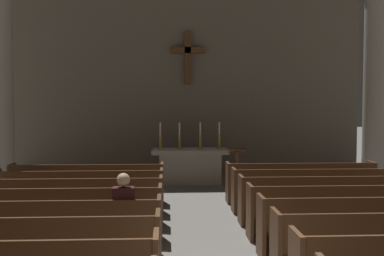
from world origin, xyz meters
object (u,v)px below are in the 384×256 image
(pew_right_row_4, at_px, (372,225))
(pew_left_row_7, at_px, (80,192))
(pew_left_row_5, at_px, (58,214))
(altar, at_px, (190,165))
(pew_left_row_8, at_px, (88,184))
(lone_worshipper, at_px, (124,214))
(candlestick_outer_left, at_px, (160,140))
(pew_left_row_3, at_px, (23,251))
(lectern, at_px, (237,170))
(column_right_second, at_px, (377,79))
(candlestick_inner_left, at_px, (179,140))
(candlestick_outer_right, at_px, (219,140))
(pew_left_row_6, at_px, (70,202))
(pew_right_row_5, at_px, (348,211))
(pew_right_row_6, at_px, (329,199))
(pew_right_row_7, at_px, (313,190))
(candlestick_inner_right, at_px, (200,140))
(pew_right_row_8, at_px, (300,182))
(pew_left_row_4, at_px, (43,230))

(pew_right_row_4, bearing_deg, pew_left_row_7, 149.18)
(pew_left_row_5, bearing_deg, altar, 66.19)
(pew_left_row_8, bearing_deg, lone_worshipper, -73.08)
(candlestick_outer_left, height_order, lone_worshipper, candlestick_outer_left)
(pew_left_row_5, bearing_deg, pew_left_row_3, -90.00)
(pew_left_row_7, relative_size, lectern, 3.03)
(pew_left_row_8, relative_size, pew_right_row_4, 1.00)
(column_right_second, bearing_deg, candlestick_inner_left, 168.22)
(candlestick_outer_right, distance_m, lectern, 1.44)
(pew_left_row_7, bearing_deg, candlestick_outer_left, 65.88)
(pew_left_row_6, height_order, pew_left_row_8, same)
(pew_right_row_5, distance_m, lectern, 4.63)
(pew_right_row_4, bearing_deg, column_right_second, 65.69)
(candlestick_inner_left, height_order, lectern, candlestick_inner_left)
(pew_right_row_5, height_order, pew_right_row_6, same)
(altar, bearing_deg, pew_right_row_7, -55.80)
(pew_left_row_5, distance_m, candlestick_inner_left, 6.10)
(pew_left_row_6, bearing_deg, candlestick_inner_right, 59.06)
(pew_left_row_8, bearing_deg, altar, 47.03)
(pew_left_row_6, xyz_separation_m, pew_right_row_7, (4.98, 0.99, 0.00))
(pew_right_row_8, bearing_deg, pew_left_row_7, -168.75)
(altar, relative_size, candlestick_outer_left, 2.88)
(pew_left_row_7, bearing_deg, candlestick_inner_left, 59.13)
(pew_left_row_3, relative_size, column_right_second, 0.57)
(pew_right_row_4, height_order, pew_right_row_5, same)
(pew_left_row_3, relative_size, candlestick_inner_left, 4.58)
(candlestick_outer_left, bearing_deg, pew_right_row_7, -47.64)
(candlestick_inner_right, bearing_deg, pew_right_row_7, -59.13)
(pew_right_row_4, xyz_separation_m, lectern, (-1.29, 5.43, 0.07))
(pew_right_row_6, distance_m, candlestick_outer_left, 5.78)
(lone_worshipper, bearing_deg, pew_right_row_4, -0.58)
(pew_left_row_8, relative_size, pew_right_row_5, 1.00)
(pew_right_row_8, bearing_deg, lone_worshipper, -133.99)
(pew_right_row_6, bearing_deg, pew_right_row_4, -90.00)
(pew_left_row_4, distance_m, candlestick_inner_left, 7.03)
(altar, distance_m, candlestick_inner_right, 0.79)
(pew_right_row_6, bearing_deg, candlestick_inner_right, 115.20)
(pew_left_row_7, height_order, pew_right_row_4, same)
(pew_right_row_4, distance_m, candlestick_outer_left, 7.47)
(pew_right_row_4, relative_size, candlestick_inner_right, 4.58)
(pew_left_row_7, bearing_deg, candlestick_inner_right, 52.71)
(pew_left_row_7, height_order, candlestick_inner_right, candlestick_inner_right)
(pew_right_row_8, distance_m, candlestick_inner_right, 3.54)
(pew_right_row_6, distance_m, pew_right_row_8, 1.98)
(pew_right_row_7, bearing_deg, pew_left_row_4, -149.18)
(pew_left_row_4, relative_size, altar, 1.59)
(pew_right_row_6, height_order, candlestick_outer_right, candlestick_outer_right)
(pew_right_row_4, distance_m, pew_right_row_7, 2.97)
(pew_right_row_7, height_order, candlestick_outer_left, candlestick_outer_left)
(column_right_second, bearing_deg, pew_right_row_7, -134.30)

